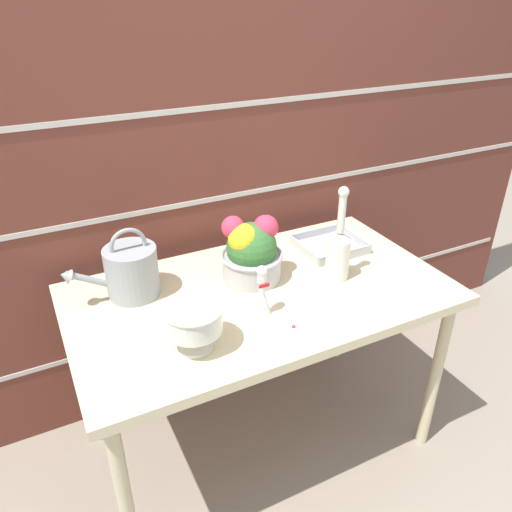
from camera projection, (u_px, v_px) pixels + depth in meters
name	position (u px, v px, depth m)	size (l,w,h in m)	color
ground_plane	(260.00, 439.00, 2.10)	(12.00, 12.00, 0.00)	gray
brick_wall	(205.00, 153.00, 1.94)	(3.60, 0.08, 2.20)	brown
patio_table	(261.00, 307.00, 1.77)	(1.32, 0.74, 0.74)	beige
watering_can	(131.00, 271.00, 1.68)	(0.32, 0.18, 0.25)	#93999E
crystal_pedestal_bowl	(194.00, 321.00, 1.42)	(0.18, 0.18, 0.14)	silver
flower_planter	(251.00, 251.00, 1.76)	(0.23, 0.23, 0.25)	#ADADB2
glass_decanter	(338.00, 250.00, 1.76)	(0.09, 0.09, 0.35)	silver
figurine_vase	(262.00, 295.00, 1.58)	(0.06, 0.06, 0.18)	white
wire_tray	(329.00, 246.00, 2.01)	(0.25, 0.22, 0.04)	#B7B7BC
fallen_petal	(294.00, 326.00, 1.55)	(0.01, 0.01, 0.01)	#E03856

